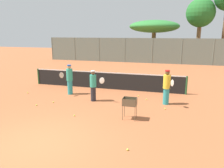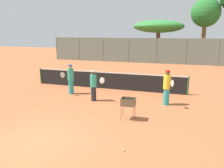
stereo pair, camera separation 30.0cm
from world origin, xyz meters
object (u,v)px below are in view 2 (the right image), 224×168
(player_white_outfit, at_px, (94,85))
(player_red_cap, at_px, (71,79))
(player_yellow_shirt, at_px, (167,87))
(ball_cart, at_px, (128,104))
(tennis_net, at_px, (107,80))

(player_white_outfit, xyz_separation_m, player_red_cap, (-1.75, 0.82, 0.06))
(player_yellow_shirt, distance_m, ball_cart, 2.72)
(player_yellow_shirt, relative_size, ball_cart, 1.91)
(player_red_cap, bearing_deg, player_white_outfit, 90.55)
(tennis_net, relative_size, player_white_outfit, 6.14)
(tennis_net, bearing_deg, player_yellow_shirt, -29.03)
(player_white_outfit, bearing_deg, tennis_net, 104.00)
(tennis_net, bearing_deg, ball_cart, -61.32)
(tennis_net, relative_size, player_yellow_shirt, 5.71)
(tennis_net, xyz_separation_m, player_white_outfit, (0.16, -2.57, 0.27))
(player_red_cap, xyz_separation_m, ball_cart, (4.03, -2.71, -0.22))
(player_red_cap, distance_m, player_yellow_shirt, 5.40)
(tennis_net, height_order, ball_cart, tennis_net)
(player_white_outfit, bearing_deg, player_red_cap, 165.31)
(player_white_outfit, relative_size, ball_cart, 1.78)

